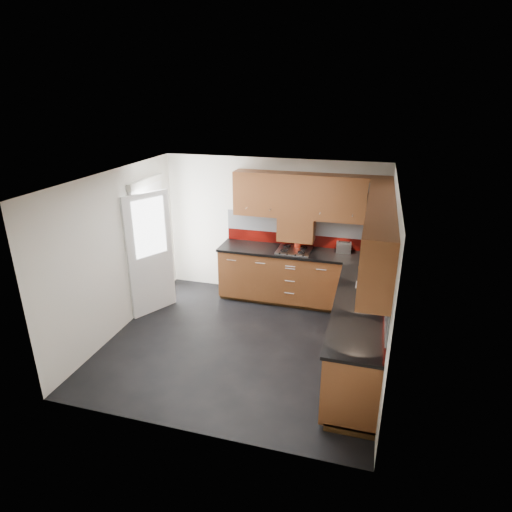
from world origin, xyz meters
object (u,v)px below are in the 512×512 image
(gas_hob, at_px, (294,250))
(utensil_pot, at_px, (298,242))
(toaster, at_px, (344,247))
(food_processor, at_px, (368,276))

(gas_hob, relative_size, utensil_pot, 1.22)
(gas_hob, distance_m, utensil_pot, 0.20)
(utensil_pot, bearing_deg, gas_hob, -102.04)
(gas_hob, bearing_deg, utensil_pot, 77.96)
(utensil_pot, height_order, toaster, utensil_pot)
(gas_hob, height_order, toaster, toaster)
(gas_hob, bearing_deg, toaster, 12.94)
(gas_hob, height_order, food_processor, food_processor)
(toaster, relative_size, food_processor, 0.84)
(gas_hob, relative_size, toaster, 2.24)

